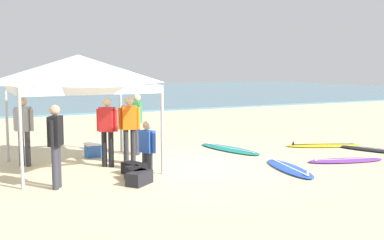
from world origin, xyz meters
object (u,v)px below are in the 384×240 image
surfboard_yellow (323,145)px  surfboard_blue (289,168)px  surfboard_black (371,149)px  person_red (107,127)px  surfboard_teal (229,149)px  gear_bag_near_tent (136,174)px  gear_bag_on_sand (134,169)px  person_black (56,140)px  person_orange (129,125)px  person_blue (147,144)px  gear_bag_by_pole (139,178)px  person_grey (24,127)px  cooler_box (94,150)px  person_green (137,120)px  canopy_tent (78,70)px  surfboard_purple (345,160)px

surfboard_yellow → surfboard_blue: 3.71m
surfboard_black → person_red: size_ratio=1.23×
surfboard_yellow → surfboard_teal: 3.03m
person_red → gear_bag_near_tent: bearing=-85.0°
gear_bag_near_tent → gear_bag_on_sand: size_ratio=1.00×
surfboard_teal → person_black: bearing=-158.0°
gear_bag_near_tent → surfboard_yellow: bearing=12.8°
person_orange → person_blue: person_orange is taller
gear_bag_near_tent → gear_bag_by_pole: size_ratio=1.00×
surfboard_teal → person_red: bearing=-170.4°
surfboard_blue → person_black: size_ratio=1.32×
surfboard_black → surfboard_teal: size_ratio=0.84×
person_blue → gear_bag_near_tent: (-0.57, -0.77, -0.52)m
person_grey → gear_bag_near_tent: size_ratio=2.85×
gear_bag_by_pole → cooler_box: size_ratio=1.20×
person_green → cooler_box: 1.44m
gear_bag_near_tent → cooler_box: (-0.12, 3.00, 0.06)m
gear_bag_on_sand → cooler_box: bearing=96.3°
surfboard_black → person_red: (-7.57, 1.30, 0.95)m
person_green → person_grey: (-3.03, -0.20, 0.00)m
canopy_tent → surfboard_purple: bearing=-20.7°
canopy_tent → surfboard_yellow: 7.80m
gear_bag_near_tent → canopy_tent: bearing=112.0°
person_grey → gear_bag_near_tent: 3.40m
person_orange → gear_bag_by_pole: size_ratio=2.85×
person_blue → surfboard_blue: bearing=-24.6°
person_orange → surfboard_teal: bearing=8.8°
surfboard_yellow → surfboard_black: (0.76, -1.20, 0.00)m
surfboard_purple → person_green: bearing=143.3°
surfboard_yellow → cooler_box: bearing=167.7°
surfboard_yellow → person_red: size_ratio=1.41×
canopy_tent → person_grey: size_ratio=1.86×
person_blue → person_red: bearing=129.9°
surfboard_yellow → gear_bag_by_pole: bearing=-164.3°
person_grey → person_orange: bearing=-19.5°
person_red → person_black: (-1.51, -1.53, 0.00)m
surfboard_black → gear_bag_on_sand: 7.28m
person_orange → person_grey: bearing=160.5°
canopy_tent → surfboard_teal: 5.09m
canopy_tent → gear_bag_near_tent: size_ratio=5.30×
person_red → gear_bag_near_tent: size_ratio=2.85×
surfboard_blue → surfboard_purple: (1.91, 0.12, 0.00)m
person_green → person_blue: size_ratio=1.43×
gear_bag_by_pole → surfboard_black: bearing=5.2°
surfboard_yellow → surfboard_teal: same height
person_orange → cooler_box: (-0.59, 1.22, -0.79)m
surfboard_purple → surfboard_yellow: bearing=61.7°
surfboard_blue → person_grey: 6.58m
person_red → gear_bag_by_pole: 2.16m
canopy_tent → gear_bag_by_pole: canopy_tent is taller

